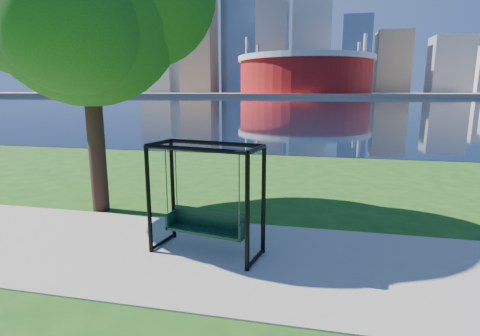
% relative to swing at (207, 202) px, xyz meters
% --- Properties ---
extents(ground, '(900.00, 900.00, 0.00)m').
position_rel_swing_xyz_m(ground, '(0.59, 0.33, -1.11)').
color(ground, '#1E5114').
rests_on(ground, ground).
extents(path, '(120.00, 4.00, 0.03)m').
position_rel_swing_xyz_m(path, '(0.59, -0.17, -1.10)').
color(path, '#9E937F').
rests_on(path, ground).
extents(river, '(900.00, 180.00, 0.02)m').
position_rel_swing_xyz_m(river, '(0.59, 102.33, -1.10)').
color(river, black).
rests_on(river, ground).
extents(far_bank, '(900.00, 228.00, 2.00)m').
position_rel_swing_xyz_m(far_bank, '(0.59, 306.33, -0.11)').
color(far_bank, '#937F60').
rests_on(far_bank, ground).
extents(stadium, '(83.00, 83.00, 32.00)m').
position_rel_swing_xyz_m(stadium, '(-9.41, 235.33, 13.12)').
color(stadium, maroon).
rests_on(stadium, far_bank).
extents(skyline, '(392.00, 66.00, 96.50)m').
position_rel_swing_xyz_m(skyline, '(-3.67, 319.72, 34.78)').
color(skyline, gray).
rests_on(skyline, far_bank).
extents(swing, '(2.38, 1.37, 2.30)m').
position_rel_swing_xyz_m(swing, '(0.00, 0.00, 0.00)').
color(swing, black).
rests_on(swing, ground).
extents(park_tree, '(6.40, 5.78, 7.95)m').
position_rel_swing_xyz_m(park_tree, '(-3.84, 2.14, 4.41)').
color(park_tree, black).
rests_on(park_tree, ground).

